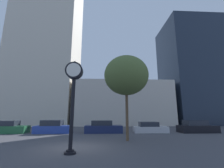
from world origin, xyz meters
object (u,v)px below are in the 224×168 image
at_px(car_green, 8,128).
at_px(car_blue, 53,127).
at_px(car_navy, 103,128).
at_px(car_black, 197,127).
at_px(bare_tree, 126,76).
at_px(street_clock, 73,87).
at_px(car_silver, 150,128).

distance_m(car_green, car_blue, 5.26).
bearing_deg(car_navy, car_green, 178.74).
relative_size(car_blue, car_black, 0.93).
height_order(car_blue, car_black, car_blue).
height_order(car_blue, car_navy, car_blue).
relative_size(car_green, bare_tree, 0.60).
xyz_separation_m(car_black, bare_tree, (-9.39, -5.44, 4.96)).
relative_size(car_green, car_navy, 0.99).
relative_size(street_clock, car_black, 1.18).
height_order(car_blue, car_silver, car_blue).
bearing_deg(car_green, car_black, -4.43).
bearing_deg(car_blue, car_navy, -2.45).
bearing_deg(car_black, street_clock, -145.18).
height_order(car_silver, car_black, car_black).
xyz_separation_m(street_clock, car_silver, (7.43, 9.73, -3.17)).
bearing_deg(car_black, car_blue, 177.48).
height_order(street_clock, car_blue, street_clock).
bearing_deg(street_clock, car_silver, 52.66).
relative_size(car_green, car_silver, 1.08).
relative_size(car_navy, car_black, 0.98).
relative_size(street_clock, car_silver, 1.32).
bearing_deg(bare_tree, car_silver, 57.45).
height_order(street_clock, car_navy, street_clock).
bearing_deg(car_navy, car_blue, 177.92).
height_order(car_green, car_silver, car_green).
bearing_deg(car_silver, car_blue, -179.79).
bearing_deg(car_green, bare_tree, -27.22).
bearing_deg(car_green, car_silver, -4.02).
xyz_separation_m(car_navy, bare_tree, (2.05, -5.78, 4.96)).
height_order(car_silver, bare_tree, bare_tree).
bearing_deg(bare_tree, car_black, 30.08).
relative_size(car_black, bare_tree, 0.62).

